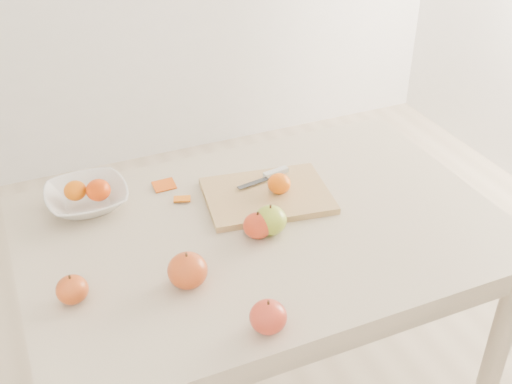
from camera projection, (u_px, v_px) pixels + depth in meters
name	position (u px, v px, depth m)	size (l,w,h in m)	color
table	(264.00, 256.00, 1.67)	(1.20, 0.80, 0.75)	beige
cutting_board	(267.00, 196.00, 1.71)	(0.33, 0.24, 0.02)	tan
board_tangerine	(279.00, 184.00, 1.70)	(0.06, 0.06, 0.05)	#E75808
fruit_bowl	(87.00, 198.00, 1.67)	(0.21, 0.21, 0.05)	silver
bowl_tangerine_near	(75.00, 191.00, 1.66)	(0.06, 0.06, 0.05)	orange
bowl_tangerine_far	(98.00, 190.00, 1.66)	(0.06, 0.06, 0.06)	red
orange_peel_a	(164.00, 187.00, 1.76)	(0.06, 0.04, 0.00)	#CA4D0E
orange_peel_b	(182.00, 200.00, 1.71)	(0.04, 0.04, 0.00)	orange
paring_knife	(272.00, 174.00, 1.78)	(0.17, 0.06, 0.01)	silver
apple_green	(270.00, 220.00, 1.57)	(0.08, 0.08, 0.07)	#699619
apple_red_c	(268.00, 317.00, 1.30)	(0.08, 0.08, 0.07)	#A61821
apple_red_b	(188.00, 270.00, 1.41)	(0.09, 0.09, 0.08)	maroon
apple_red_e	(258.00, 226.00, 1.56)	(0.07, 0.07, 0.06)	maroon
apple_red_d	(72.00, 290.00, 1.37)	(0.07, 0.07, 0.06)	maroon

